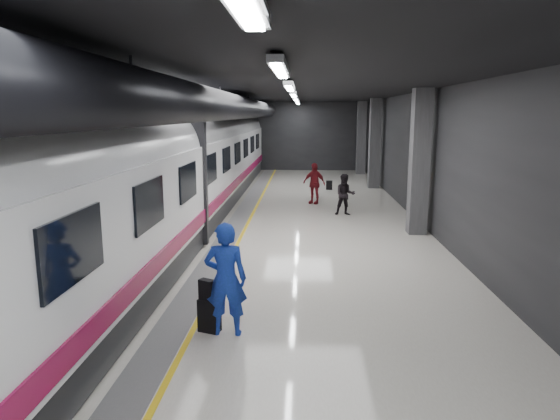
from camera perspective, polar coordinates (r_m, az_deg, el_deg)
ground at (r=14.17m, az=-1.28°, el=-4.34°), size 40.00×40.00×0.00m
platform_hall at (r=14.64m, az=-2.21°, el=10.16°), size 10.02×40.02×4.51m
train at (r=14.36m, az=-14.38°, el=3.95°), size 3.05×38.00×4.05m
traveler_main at (r=8.55m, az=-6.23°, el=-7.86°), size 0.73×0.50×1.97m
suitcase_main at (r=8.93m, az=-8.07°, el=-11.82°), size 0.41×0.34×0.59m
shoulder_bag at (r=8.74m, az=-8.35°, el=-9.02°), size 0.31×0.25×0.36m
traveler_far_a at (r=18.72m, az=7.44°, el=1.74°), size 0.77×0.61×1.55m
traveler_far_b at (r=21.05m, az=3.92°, el=3.06°), size 1.09×0.85×1.72m
suitcase_far at (r=25.11m, az=5.65°, el=2.85°), size 0.32×0.22×0.45m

